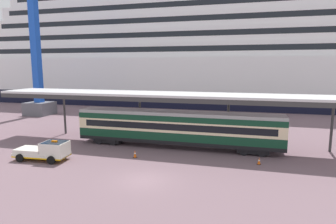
{
  "coord_description": "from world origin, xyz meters",
  "views": [
    {
      "loc": [
        7.7,
        -20.95,
        9.04
      ],
      "look_at": [
        0.09,
        7.04,
        4.5
      ],
      "focal_mm": 31.12,
      "sensor_mm": 36.0,
      "label": 1
    }
  ],
  "objects": [
    {
      "name": "service_truck",
      "position": [
        -10.88,
        2.32,
        0.99
      ],
      "size": [
        5.32,
        2.52,
        2.02
      ],
      "color": "silver",
      "rests_on": "ground"
    },
    {
      "name": "traffic_cone_near",
      "position": [
        9.06,
        6.44,
        0.34
      ],
      "size": [
        0.36,
        0.36,
        0.68
      ],
      "color": "black",
      "rests_on": "ground"
    },
    {
      "name": "train_carriage",
      "position": [
        0.31,
        10.05,
        2.31
      ],
      "size": [
        22.89,
        2.81,
        4.11
      ],
      "color": "black",
      "rests_on": "ground"
    },
    {
      "name": "dockside_crane",
      "position": [
        -29.41,
        25.23,
        18.99
      ],
      "size": [
        15.39,
        4.4,
        57.93
      ],
      "color": "#595960",
      "rests_on": "ground"
    },
    {
      "name": "ground_plane",
      "position": [
        0.0,
        0.0,
        0.0
      ],
      "size": [
        400.0,
        400.0,
        0.0
      ],
      "primitive_type": "plane",
      "color": "#70565F"
    },
    {
      "name": "platform_canopy",
      "position": [
        0.31,
        10.45,
        5.83
      ],
      "size": [
        43.35,
        5.27,
        6.07
      ],
      "color": "silver",
      "rests_on": "ground"
    },
    {
      "name": "cruise_ship",
      "position": [
        -1.17,
        52.41,
        14.57
      ],
      "size": [
        127.1,
        26.59,
        43.63
      ],
      "color": "black",
      "rests_on": "ground"
    },
    {
      "name": "traffic_cone_mid",
      "position": [
        -2.87,
        5.33,
        0.39
      ],
      "size": [
        0.36,
        0.36,
        0.79
      ],
      "color": "black",
      "rests_on": "ground"
    }
  ]
}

